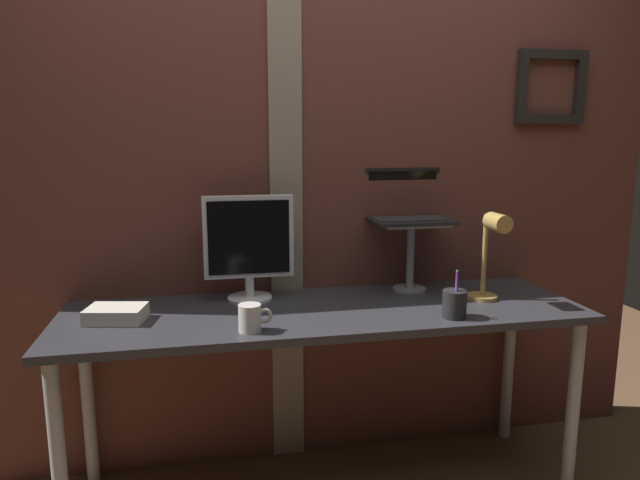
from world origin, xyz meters
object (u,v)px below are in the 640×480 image
monitor (249,243)px  laptop (406,207)px  pen_cup (455,304)px  coffee_mug (251,318)px  desk_lamp (492,247)px

monitor → laptop: laptop is taller
pen_cup → coffee_mug: size_ratio=1.52×
pen_cup → desk_lamp: bearing=34.4°
monitor → laptop: (0.68, 0.07, 0.12)m
monitor → coffee_mug: 0.43m
coffee_mug → laptop: bearing=32.2°
laptop → desk_lamp: bearing=-50.6°
coffee_mug → pen_cup: bearing=-0.0°
desk_lamp → laptop: bearing=129.4°
coffee_mug → desk_lamp: bearing=8.8°
laptop → desk_lamp: laptop is taller
monitor → desk_lamp: (0.93, -0.23, -0.01)m
laptop → monitor: bearing=-174.5°
monitor → coffee_mug: (-0.03, -0.38, -0.19)m
pen_cup → laptop: bearing=93.9°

